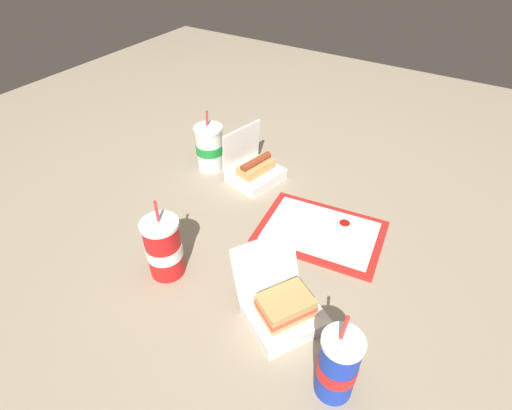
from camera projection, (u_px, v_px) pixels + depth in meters
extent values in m
plane|color=gray|center=(250.00, 221.00, 1.28)|extent=(3.20, 3.20, 0.00)
cube|color=red|center=(321.00, 232.00, 1.23)|extent=(0.40, 0.30, 0.01)
cube|color=white|center=(321.00, 231.00, 1.22)|extent=(0.35, 0.26, 0.00)
cylinder|color=white|center=(344.00, 226.00, 1.22)|extent=(0.04, 0.04, 0.02)
cylinder|color=#9E140F|center=(344.00, 223.00, 1.21)|extent=(0.03, 0.03, 0.01)
cube|color=white|center=(345.00, 227.00, 1.23)|extent=(0.12, 0.12, 0.00)
cube|color=white|center=(330.00, 246.00, 1.17)|extent=(0.11, 0.02, 0.00)
cube|color=white|center=(256.00, 176.00, 1.44)|extent=(0.18, 0.20, 0.04)
cube|color=white|center=(241.00, 146.00, 1.42)|extent=(0.06, 0.17, 0.15)
cube|color=tan|center=(256.00, 167.00, 1.41)|extent=(0.09, 0.15, 0.03)
cylinder|color=brown|center=(256.00, 162.00, 1.40)|extent=(0.05, 0.13, 0.03)
cylinder|color=yellow|center=(256.00, 159.00, 1.39)|extent=(0.03, 0.11, 0.01)
cube|color=white|center=(285.00, 317.00, 0.97)|extent=(0.21, 0.22, 0.04)
cube|color=white|center=(266.00, 265.00, 0.98)|extent=(0.13, 0.17, 0.14)
cube|color=tan|center=(285.00, 310.00, 0.95)|extent=(0.14, 0.15, 0.02)
cube|color=#D64C38|center=(286.00, 305.00, 0.94)|extent=(0.14, 0.15, 0.01)
cube|color=tan|center=(286.00, 301.00, 0.93)|extent=(0.14, 0.15, 0.02)
cylinder|color=#1938B7|center=(337.00, 367.00, 0.80)|extent=(0.08, 0.08, 0.17)
cylinder|color=red|center=(337.00, 367.00, 0.80)|extent=(0.08, 0.08, 0.04)
cylinder|color=white|center=(344.00, 342.00, 0.75)|extent=(0.09, 0.09, 0.01)
cylinder|color=red|center=(344.00, 328.00, 0.73)|extent=(0.01, 0.02, 0.06)
cylinder|color=red|center=(164.00, 249.00, 1.06)|extent=(0.09, 0.09, 0.17)
cylinder|color=white|center=(164.00, 250.00, 1.06)|extent=(0.10, 0.10, 0.04)
cylinder|color=white|center=(159.00, 224.00, 1.00)|extent=(0.10, 0.10, 0.01)
cylinder|color=red|center=(157.00, 211.00, 0.99)|extent=(0.01, 0.01, 0.06)
cylinder|color=white|center=(210.00, 149.00, 1.47)|extent=(0.10, 0.10, 0.16)
cylinder|color=#198C33|center=(210.00, 148.00, 1.46)|extent=(0.10, 0.10, 0.03)
cylinder|color=white|center=(208.00, 128.00, 1.41)|extent=(0.10, 0.10, 0.01)
cylinder|color=red|center=(207.00, 118.00, 1.40)|extent=(0.02, 0.01, 0.06)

